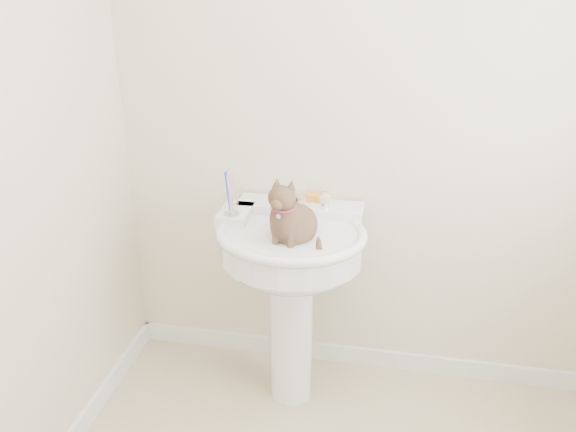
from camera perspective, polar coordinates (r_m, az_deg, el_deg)
The scene contains 7 objects.
wall_back at distance 2.56m, azimuth 7.68°, elevation 9.40°, with size 2.20×0.00×2.50m, color beige, non-canonical shape.
baseboard_back at distance 3.09m, azimuth 6.41°, elevation -12.83°, with size 2.20×0.02×0.09m, color white.
pedestal_sink at distance 2.53m, azimuth 0.28°, elevation -4.42°, with size 0.63×0.62×0.87m.
faucet at distance 2.57m, azimuth 1.00°, elevation 1.69°, with size 0.28×0.12×0.14m.
soap_bar at distance 2.65m, azimuth 2.80°, elevation 1.75°, with size 0.09×0.06×0.03m, color orange.
toothbrush_cup at distance 2.51m, azimuth -5.36°, elevation 1.13°, with size 0.07×0.07×0.18m.
cat at distance 2.38m, azimuth 0.36°, elevation -0.47°, with size 0.21×0.26×0.38m.
Camera 1 is at (0.14, -1.38, 1.89)m, focal length 38.00 mm.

